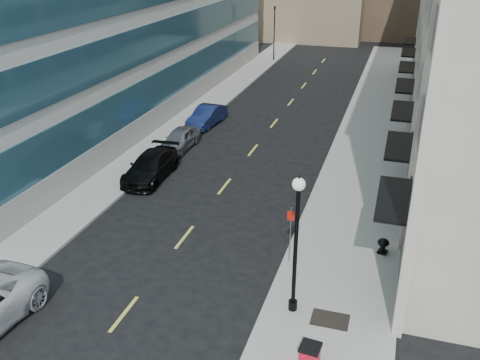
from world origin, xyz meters
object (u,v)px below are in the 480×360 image
Objects in this scene: trash_bin at (310,358)px; car_silver_sedan at (180,139)px; lamppost at (296,234)px; sign_post at (290,228)px; traffic_signal at (275,10)px; car_black_pickup at (151,166)px; car_blue_sedan at (207,116)px; urn_planter at (383,244)px.

car_silver_sedan is at bearing 129.73° from trash_bin.
lamppost is at bearing 117.04° from trash_bin.
lamppost is (10.94, -14.82, 2.76)m from car_silver_sedan.
sign_post reaches higher than trash_bin.
traffic_signal is 1.36× the size of car_black_pickup.
car_blue_sedan is 22.99m from lamppost.
car_blue_sedan is 19.71m from sign_post.
traffic_signal reaches higher than urn_planter.
traffic_signal is at bearing 89.46° from car_black_pickup.
sign_post is at bearing -47.94° from car_silver_sedan.
car_black_pickup reaches higher than car_blue_sedan.
car_blue_sedan is (0.70, -23.96, -4.99)m from traffic_signal.
sign_post is at bearing -153.04° from urn_planter.
sign_post reaches higher than car_black_pickup.
car_black_pickup is 1.25× the size of car_silver_sedan.
trash_bin is at bearing -68.47° from lamppost.
car_black_pickup is 1.16× the size of car_blue_sedan.
car_silver_sedan is 5.22m from car_blue_sedan.
traffic_signal is 6.55× the size of trash_bin.
car_black_pickup is (0.95, -34.16, -4.97)m from traffic_signal.
car_blue_sedan reaches higher than car_silver_sedan.
car_black_pickup is at bearing -88.41° from traffic_signal.
car_black_pickup is 0.91× the size of lamppost.
car_silver_sedan is at bearing 129.94° from sign_post.
traffic_signal reaches higher than car_blue_sedan.
car_silver_sedan is at bearing 145.19° from urn_planter.
traffic_signal is 41.87m from urn_planter.
sign_post is at bearing -36.28° from car_black_pickup.
car_black_pickup is 4.83× the size of trash_bin.
traffic_signal is at bearing 110.77° from trash_bin.
trash_bin reaches higher than urn_planter.
trash_bin is at bearing -49.36° from car_black_pickup.
traffic_signal is 9.76× the size of urn_planter.
car_blue_sedan is (-0.25, 10.20, -0.02)m from car_black_pickup.
sign_post is 3.76× the size of urn_planter.
lamppost reaches higher than urn_planter.
traffic_signal is 34.54m from car_black_pickup.
urn_planter is (3.03, 5.12, -2.87)m from lamppost.
traffic_signal is 45.57m from lamppost.
trash_bin is 8.32m from urn_planter.
trash_bin is 6.57m from sign_post.
car_black_pickup is 17.48m from trash_bin.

